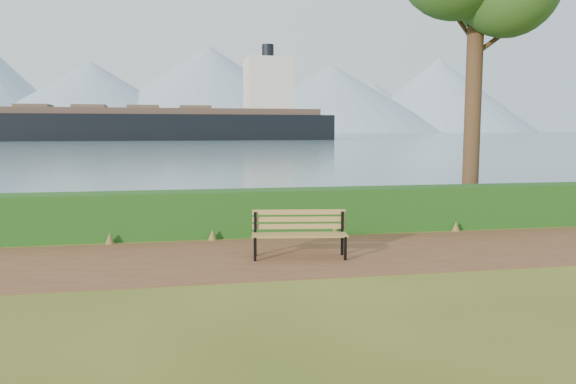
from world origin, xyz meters
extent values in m
plane|color=#455117|center=(0.00, 0.00, 0.00)|extent=(140.00, 140.00, 0.00)
cube|color=#5B2F1F|center=(0.00, 0.30, 0.01)|extent=(40.00, 3.40, 0.01)
cube|color=#144212|center=(0.00, 2.60, 0.50)|extent=(32.00, 0.85, 1.00)
cube|color=slate|center=(0.00, 260.00, 0.01)|extent=(700.00, 510.00, 0.00)
cone|color=#829AAE|center=(-60.00, 395.00, 24.00)|extent=(160.00, 160.00, 48.00)
cone|color=#829AAE|center=(20.00, 405.00, 31.00)|extent=(190.00, 190.00, 62.00)
cone|color=#829AAE|center=(110.00, 400.00, 25.00)|extent=(170.00, 170.00, 50.00)
cone|color=#829AAE|center=(200.00, 410.00, 29.00)|extent=(150.00, 150.00, 58.00)
cone|color=#829AAE|center=(-10.00, 430.00, 17.50)|extent=(120.00, 120.00, 35.00)
cone|color=#829AAE|center=(150.00, 425.00, 20.00)|extent=(130.00, 130.00, 40.00)
cube|color=black|center=(-0.46, -0.02, 0.22)|extent=(0.06, 0.06, 0.43)
cube|color=black|center=(-0.40, 0.40, 0.42)|extent=(0.06, 0.06, 0.83)
cube|color=black|center=(-0.43, 0.19, 0.41)|extent=(0.12, 0.50, 0.05)
cube|color=black|center=(1.15, -0.26, 0.22)|extent=(0.06, 0.06, 0.43)
cube|color=black|center=(1.21, 0.16, 0.42)|extent=(0.06, 0.06, 0.83)
cube|color=black|center=(1.18, -0.05, 0.41)|extent=(0.12, 0.50, 0.05)
cube|color=olive|center=(0.35, -0.11, 0.43)|extent=(1.73, 0.34, 0.03)
cube|color=olive|center=(0.37, 0.01, 0.43)|extent=(1.73, 0.34, 0.03)
cube|color=olive|center=(0.38, 0.13, 0.43)|extent=(1.73, 0.34, 0.03)
cube|color=olive|center=(0.40, 0.25, 0.43)|extent=(1.73, 0.34, 0.03)
cube|color=olive|center=(0.41, 0.31, 0.55)|extent=(1.73, 0.30, 0.10)
cube|color=olive|center=(0.41, 0.31, 0.69)|extent=(1.73, 0.30, 0.10)
cube|color=olive|center=(0.41, 0.31, 0.82)|extent=(1.73, 0.30, 0.10)
cylinder|color=#331D15|center=(5.71, 3.66, 3.75)|extent=(0.42, 0.42, 7.50)
cylinder|color=#331D15|center=(6.17, 3.66, 4.58)|extent=(1.10, 0.12, 0.82)
cylinder|color=#331D15|center=(5.29, 3.76, 5.10)|extent=(0.85, 0.39, 0.75)
cube|color=black|center=(-6.64, 114.29, 1.64)|extent=(76.44, 14.50, 7.61)
cube|color=#4A362C|center=(-6.64, 114.29, 6.09)|extent=(70.32, 13.11, 1.30)
cube|color=silver|center=(17.69, 115.10, 11.96)|extent=(10.08, 9.29, 11.96)
cylinder|color=black|center=(17.69, 115.10, 19.03)|extent=(2.61, 2.61, 3.80)
cube|color=brown|center=(-30.97, 113.47, 6.96)|extent=(6.76, 7.39, 0.87)
cube|color=brown|center=(-20.11, 113.83, 6.96)|extent=(6.76, 7.39, 0.87)
cube|color=brown|center=(-9.25, 114.20, 6.96)|extent=(6.76, 7.39, 0.87)
cube|color=brown|center=(1.62, 114.56, 6.96)|extent=(6.76, 7.39, 0.87)
camera|label=1|loc=(-1.73, -9.79, 2.35)|focal=35.00mm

